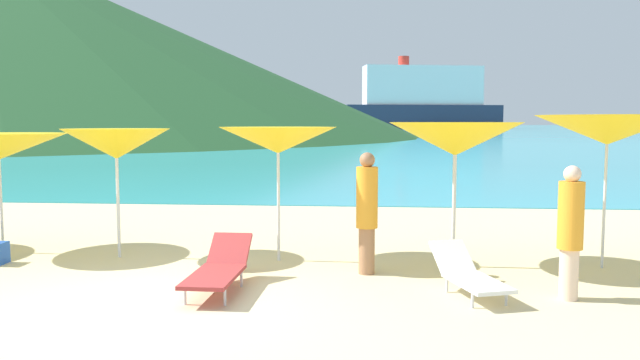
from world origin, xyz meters
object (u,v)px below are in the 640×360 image
at_px(lounge_chair_3, 219,268).
at_px(cruise_ship, 422,101).
at_px(lounge_chair_5, 468,274).
at_px(umbrella_5, 278,140).
at_px(beachgoer_0, 367,209).
at_px(umbrella_7, 608,130).
at_px(umbrella_6, 455,139).
at_px(beachgoer_1, 570,229).
at_px(umbrella_4, 116,144).

bearing_deg(lounge_chair_3, cruise_ship, 85.81).
relative_size(lounge_chair_5, cruise_ship, 0.03).
bearing_deg(lounge_chair_3, umbrella_5, 75.59).
xyz_separation_m(lounge_chair_3, beachgoer_0, (1.92, 1.11, 0.64)).
bearing_deg(umbrella_7, umbrella_5, 179.16).
distance_m(beachgoer_0, cruise_ship, 194.98).
height_order(lounge_chair_3, cruise_ship, cruise_ship).
relative_size(umbrella_6, beachgoer_0, 1.25).
bearing_deg(umbrella_7, beachgoer_1, -119.85).
distance_m(umbrella_7, lounge_chair_5, 3.35).
bearing_deg(beachgoer_1, umbrella_7, 12.61).
distance_m(umbrella_5, beachgoer_0, 1.88).
height_order(umbrella_6, lounge_chair_3, umbrella_6).
distance_m(umbrella_6, beachgoer_0, 1.76).
height_order(umbrella_4, beachgoer_1, umbrella_4).
xyz_separation_m(umbrella_6, beachgoer_1, (1.21, -1.71, -1.06)).
xyz_separation_m(lounge_chair_3, beachgoer_1, (4.46, -0.02, 0.59)).
bearing_deg(cruise_ship, umbrella_4, -107.63).
relative_size(umbrella_7, cruise_ship, 0.05).
distance_m(lounge_chair_3, beachgoer_0, 2.31).
relative_size(umbrella_6, beachgoer_1, 1.32).
height_order(umbrella_7, beachgoer_1, umbrella_7).
xyz_separation_m(umbrella_4, umbrella_5, (2.65, -0.01, 0.07)).
bearing_deg(cruise_ship, umbrella_7, -105.38).
bearing_deg(beachgoer_1, cruise_ship, 38.80).
bearing_deg(umbrella_4, lounge_chair_5, -18.21).
bearing_deg(cruise_ship, umbrella_6, -106.04).
bearing_deg(umbrella_6, beachgoer_0, -156.23).
xyz_separation_m(umbrella_5, beachgoer_1, (3.95, -1.89, -1.03)).
bearing_deg(umbrella_5, beachgoer_0, -28.07).
distance_m(umbrella_5, umbrella_7, 4.99).
xyz_separation_m(lounge_chair_5, beachgoer_0, (-1.32, 1.01, 0.68)).
relative_size(umbrella_7, lounge_chair_3, 1.33).
bearing_deg(lounge_chair_5, umbrella_4, 143.55).
bearing_deg(lounge_chair_5, cruise_ship, 67.74).
height_order(umbrella_6, lounge_chair_5, umbrella_6).
bearing_deg(lounge_chair_5, lounge_chair_3, 163.67).
bearing_deg(lounge_chair_3, beachgoer_0, 30.85).
bearing_deg(umbrella_5, umbrella_7, -0.84).
height_order(umbrella_5, lounge_chair_5, umbrella_5).
bearing_deg(lounge_chair_5, beachgoer_0, 124.49).
relative_size(umbrella_5, beachgoer_1, 1.27).
relative_size(umbrella_4, beachgoer_1, 1.25).
relative_size(umbrella_4, lounge_chair_3, 1.21).
bearing_deg(beachgoer_0, umbrella_7, 8.16).
height_order(lounge_chair_3, beachgoer_0, beachgoer_0).
bearing_deg(umbrella_7, lounge_chair_3, -161.91).
relative_size(umbrella_7, beachgoer_1, 1.38).
distance_m(lounge_chair_3, beachgoer_1, 4.50).
height_order(lounge_chair_3, beachgoer_1, beachgoer_1).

